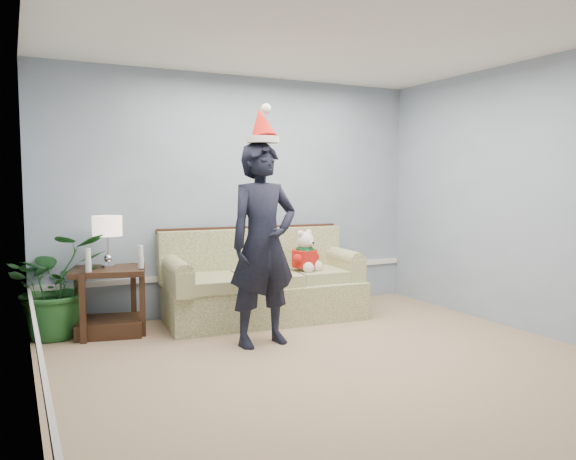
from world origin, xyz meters
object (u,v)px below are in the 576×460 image
(sofa, at_px, (262,286))
(man, at_px, (263,244))
(teddy_bear, at_px, (305,256))
(houseplant, at_px, (56,285))
(side_table, at_px, (110,308))
(table_lamp, at_px, (107,228))

(sofa, bearing_deg, man, -108.33)
(sofa, xyz_separation_m, man, (-0.39, -0.91, 0.58))
(sofa, xyz_separation_m, teddy_bear, (0.44, -0.18, 0.34))
(houseplant, bearing_deg, sofa, -5.61)
(sofa, relative_size, side_table, 2.76)
(table_lamp, relative_size, houseplant, 0.50)
(table_lamp, bearing_deg, sofa, -4.31)
(side_table, bearing_deg, sofa, -2.55)
(sofa, bearing_deg, side_table, -177.80)
(houseplant, relative_size, man, 0.55)
(table_lamp, relative_size, man, 0.27)
(teddy_bear, bearing_deg, side_table, 153.49)
(man, bearing_deg, teddy_bear, 35.29)
(teddy_bear, bearing_deg, sofa, 138.60)
(houseplant, bearing_deg, side_table, -15.62)
(table_lamp, bearing_deg, man, -40.22)
(side_table, height_order, teddy_bear, teddy_bear)
(houseplant, distance_m, man, 2.08)
(side_table, distance_m, table_lamp, 0.79)
(sofa, height_order, table_lamp, table_lamp)
(side_table, bearing_deg, houseplant, 164.38)
(side_table, relative_size, table_lamp, 1.56)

